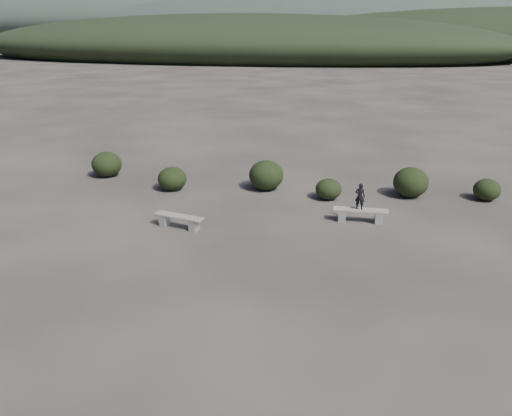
# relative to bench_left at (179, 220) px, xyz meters

# --- Properties ---
(ground) EXTENTS (1200.00, 1200.00, 0.00)m
(ground) POSITION_rel_bench_left_xyz_m (3.10, -3.87, -0.28)
(ground) COLOR #2D2723
(ground) RESTS_ON ground
(bench_left) EXTENTS (1.87, 0.75, 0.46)m
(bench_left) POSITION_rel_bench_left_xyz_m (0.00, 0.00, 0.00)
(bench_left) COLOR slate
(bench_left) RESTS_ON ground
(bench_right) EXTENTS (1.96, 0.50, 0.48)m
(bench_right) POSITION_rel_bench_left_xyz_m (6.14, 1.96, 0.02)
(bench_right) COLOR slate
(bench_right) RESTS_ON ground
(seated_person) EXTENTS (0.38, 0.28, 0.96)m
(seated_person) POSITION_rel_bench_left_xyz_m (6.07, 1.96, 0.69)
(seated_person) COLOR black
(seated_person) RESTS_ON bench_right
(shrub_a) EXTENTS (1.22, 1.22, 1.00)m
(shrub_a) POSITION_rel_bench_left_xyz_m (-1.81, 3.94, 0.22)
(shrub_a) COLOR black
(shrub_a) RESTS_ON ground
(shrub_b) EXTENTS (1.48, 1.48, 1.27)m
(shrub_b) POSITION_rel_bench_left_xyz_m (2.08, 4.90, 0.36)
(shrub_b) COLOR black
(shrub_b) RESTS_ON ground
(shrub_c) EXTENTS (1.06, 1.06, 0.85)m
(shrub_c) POSITION_rel_bench_left_xyz_m (4.79, 4.22, 0.15)
(shrub_c) COLOR black
(shrub_c) RESTS_ON ground
(shrub_d) EXTENTS (1.41, 1.41, 1.24)m
(shrub_d) POSITION_rel_bench_left_xyz_m (8.03, 5.27, 0.34)
(shrub_d) COLOR black
(shrub_d) RESTS_ON ground
(shrub_e) EXTENTS (1.05, 1.05, 0.88)m
(shrub_e) POSITION_rel_bench_left_xyz_m (11.01, 5.50, 0.16)
(shrub_e) COLOR black
(shrub_e) RESTS_ON ground
(shrub_f) EXTENTS (1.37, 1.37, 1.16)m
(shrub_f) POSITION_rel_bench_left_xyz_m (-5.54, 5.19, 0.30)
(shrub_f) COLOR black
(shrub_f) RESTS_ON ground
(mountain_ridges) EXTENTS (500.00, 400.00, 56.00)m
(mountain_ridges) POSITION_rel_bench_left_xyz_m (-4.39, 335.19, 10.56)
(mountain_ridges) COLOR black
(mountain_ridges) RESTS_ON ground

